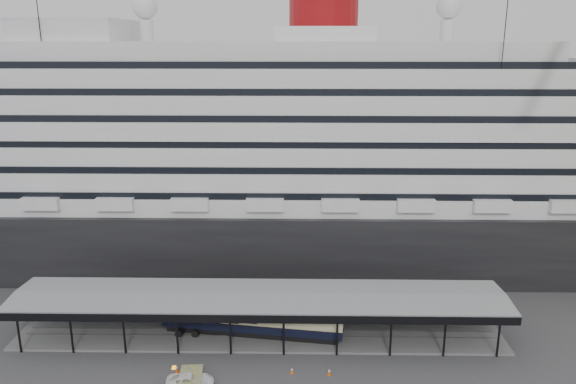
{
  "coord_description": "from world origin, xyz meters",
  "views": [
    {
      "loc": [
        4.3,
        -53.36,
        33.34
      ],
      "look_at": [
        3.24,
        8.0,
        16.45
      ],
      "focal_mm": 35.0,
      "sensor_mm": 36.0,
      "label": 1
    }
  ],
  "objects": [
    {
      "name": "ground",
      "position": [
        0.0,
        0.0,
        0.0
      ],
      "size": [
        200.0,
        200.0,
        0.0
      ],
      "primitive_type": "plane",
      "color": "#3D3D40",
      "rests_on": "ground"
    },
    {
      "name": "cruise_ship",
      "position": [
        0.05,
        32.0,
        18.35
      ],
      "size": [
        130.0,
        30.0,
        43.9
      ],
      "color": "black",
      "rests_on": "ground"
    },
    {
      "name": "platform_canopy",
      "position": [
        0.0,
        5.0,
        2.36
      ],
      "size": [
        56.0,
        9.18,
        5.3
      ],
      "color": "slate",
      "rests_on": "ground"
    },
    {
      "name": "port_truck",
      "position": [
        -6.21,
        -5.12,
        0.65
      ],
      "size": [
        4.86,
        2.55,
        1.31
      ],
      "primitive_type": "imported",
      "rotation": [
        0.0,
        0.0,
        1.65
      ],
      "color": "white",
      "rests_on": "ground"
    },
    {
      "name": "pullman_carriage",
      "position": [
        -0.83,
        5.0,
        2.51
      ],
      "size": [
        21.13,
        5.59,
        20.58
      ],
      "rotation": [
        0.0,
        0.0,
        -0.14
      ],
      "color": "black",
      "rests_on": "ground"
    },
    {
      "name": "traffic_cone_left",
      "position": [
        -8.03,
        -2.64,
        0.38
      ],
      "size": [
        0.42,
        0.42,
        0.76
      ],
      "rotation": [
        0.0,
        0.0,
        0.09
      ],
      "color": "#E64F0C",
      "rests_on": "ground"
    },
    {
      "name": "traffic_cone_mid",
      "position": [
        3.82,
        -2.62,
        0.34
      ],
      "size": [
        0.45,
        0.45,
        0.68
      ],
      "rotation": [
        0.0,
        0.0,
        -0.37
      ],
      "color": "#FB590D",
      "rests_on": "ground"
    },
    {
      "name": "traffic_cone_right",
      "position": [
        7.64,
        -2.84,
        0.38
      ],
      "size": [
        0.48,
        0.48,
        0.76
      ],
      "rotation": [
        0.0,
        0.0,
        -0.29
      ],
      "color": "#D95A0C",
      "rests_on": "ground"
    }
  ]
}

